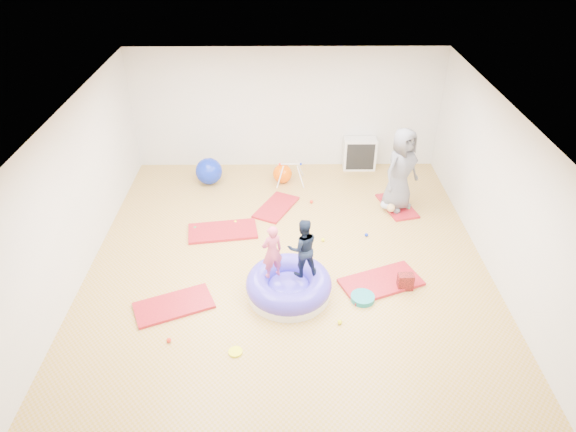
{
  "coord_description": "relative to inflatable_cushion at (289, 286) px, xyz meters",
  "views": [
    {
      "loc": [
        -0.07,
        -7.09,
        5.67
      ],
      "look_at": [
        0.0,
        0.3,
        0.9
      ],
      "focal_mm": 32.0,
      "sensor_mm": 36.0,
      "label": 1
    }
  ],
  "objects": [
    {
      "name": "infant_play_gym",
      "position": [
        0.07,
        3.77,
        0.15
      ],
      "size": [
        0.63,
        0.6,
        0.48
      ],
      "rotation": [
        0.0,
        0.0,
        0.24
      ],
      "color": "silver",
      "rests_on": "ground"
    },
    {
      "name": "gym_mat_mid_left",
      "position": [
        -1.26,
        1.8,
        -0.14
      ],
      "size": [
        1.4,
        0.84,
        0.05
      ],
      "primitive_type": "cube",
      "rotation": [
        0.0,
        0.0,
        0.15
      ],
      "color": "#B72D1E",
      "rests_on": "ground"
    },
    {
      "name": "gym_mat_center_back",
      "position": [
        -0.23,
        2.67,
        -0.15
      ],
      "size": [
        1.0,
        1.25,
        0.05
      ],
      "primitive_type": "cube",
      "rotation": [
        0.0,
        0.0,
        1.11
      ],
      "color": "#B72D1E",
      "rests_on": "ground"
    },
    {
      "name": "child_pink",
      "position": [
        -0.26,
        0.04,
        0.71
      ],
      "size": [
        0.41,
        0.36,
        0.96
      ],
      "primitive_type": "imported",
      "rotation": [
        0.0,
        0.0,
        3.58
      ],
      "color": "#D34E6F",
      "rests_on": "inflatable_cushion"
    },
    {
      "name": "balance_disc",
      "position": [
        1.2,
        -0.16,
        -0.13
      ],
      "size": [
        0.39,
        0.39,
        0.09
      ],
      "primitive_type": "cylinder",
      "color": "#127982",
      "rests_on": "ground"
    },
    {
      "name": "yellow_toy",
      "position": [
        -0.78,
        -1.26,
        -0.16
      ],
      "size": [
        0.2,
        0.2,
        0.03
      ],
      "primitive_type": "cylinder",
      "color": "#F5FF12",
      "rests_on": "ground"
    },
    {
      "name": "exercise_ball_orange",
      "position": [
        -0.1,
        3.8,
        0.04
      ],
      "size": [
        0.43,
        0.43,
        0.43
      ],
      "primitive_type": "sphere",
      "color": "#FF5D00",
      "rests_on": "ground"
    },
    {
      "name": "inflatable_cushion",
      "position": [
        0.0,
        0.0,
        0.0
      ],
      "size": [
        1.41,
        1.41,
        0.44
      ],
      "rotation": [
        0.0,
        0.0,
        0.26
      ],
      "color": "white",
      "rests_on": "ground"
    },
    {
      "name": "adult_caregiver",
      "position": [
        2.27,
        2.65,
        0.74
      ],
      "size": [
        1.01,
        0.95,
        1.73
      ],
      "primitive_type": "imported",
      "rotation": [
        0.0,
        0.0,
        0.65
      ],
      "color": "slate",
      "rests_on": "gym_mat_rear_right"
    },
    {
      "name": "child_navy",
      "position": [
        0.22,
        0.09,
        0.74
      ],
      "size": [
        0.56,
        0.47,
        1.02
      ],
      "primitive_type": "imported",
      "rotation": [
        0.0,
        0.0,
        3.33
      ],
      "color": "black",
      "rests_on": "inflatable_cushion"
    },
    {
      "name": "room",
      "position": [
        -0.0,
        0.67,
        1.23
      ],
      "size": [
        7.01,
        8.01,
        2.81
      ],
      "color": "tan",
      "rests_on": "ground"
    },
    {
      "name": "exercise_ball_blue",
      "position": [
        -1.75,
        3.77,
        0.12
      ],
      "size": [
        0.59,
        0.59,
        0.59
      ],
      "primitive_type": "sphere",
      "color": "#0D25BE",
      "rests_on": "ground"
    },
    {
      "name": "ball_pit_balls",
      "position": [
        0.12,
        1.17,
        -0.14
      ],
      "size": [
        4.4,
        3.99,
        0.07
      ],
      "color": "#0D25BE",
      "rests_on": "ground"
    },
    {
      "name": "infant",
      "position": [
        2.1,
        2.52,
        -0.02
      ],
      "size": [
        0.36,
        0.37,
        0.21
      ],
      "color": "#A3B2D6",
      "rests_on": "gym_mat_rear_right"
    },
    {
      "name": "backpack",
      "position": [
        1.93,
        0.11,
        -0.02
      ],
      "size": [
        0.26,
        0.16,
        0.3
      ],
      "primitive_type": "cube",
      "rotation": [
        0.0,
        0.0,
        0.03
      ],
      "color": "#B41B1B",
      "rests_on": "ground"
    },
    {
      "name": "gym_mat_front_left",
      "position": [
        -1.84,
        -0.29,
        -0.15
      ],
      "size": [
        1.36,
        1.04,
        0.05
      ],
      "primitive_type": "cube",
      "rotation": [
        0.0,
        0.0,
        0.41
      ],
      "color": "#B72D1E",
      "rests_on": "ground"
    },
    {
      "name": "gym_mat_right",
      "position": [
        1.56,
        0.24,
        -0.14
      ],
      "size": [
        1.5,
        1.12,
        0.06
      ],
      "primitive_type": "cube",
      "rotation": [
        0.0,
        0.0,
        0.38
      ],
      "color": "#B72D1E",
      "rests_on": "ground"
    },
    {
      "name": "gym_mat_rear_right",
      "position": [
        2.3,
        2.7,
        -0.15
      ],
      "size": [
        0.78,
        1.17,
        0.04
      ],
      "primitive_type": "cube",
      "rotation": [
        0.0,
        0.0,
        1.81
      ],
      "color": "#B72D1E",
      "rests_on": "ground"
    },
    {
      "name": "cube_shelf",
      "position": [
        1.71,
        4.47,
        0.2
      ],
      "size": [
        0.75,
        0.37,
        0.75
      ],
      "color": "silver",
      "rests_on": "ground"
    }
  ]
}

